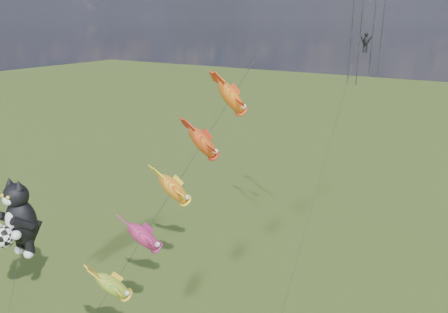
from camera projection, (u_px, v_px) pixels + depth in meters
The scene contains 4 objects.
ground at pixel (69, 291), 35.45m from camera, with size 300.00×300.00×0.00m, color #21360D.
cat_kite_rig at pixel (17, 219), 31.81m from camera, with size 2.98×4.35×10.24m.
fish_windsock_rig at pixel (173, 189), 27.44m from camera, with size 6.51×14.67×19.29m.
parafoil_rig at pixel (365, 34), 33.22m from camera, with size 1.99×17.55×27.01m.
Camera 1 is at (26.93, -19.06, 21.14)m, focal length 35.00 mm.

